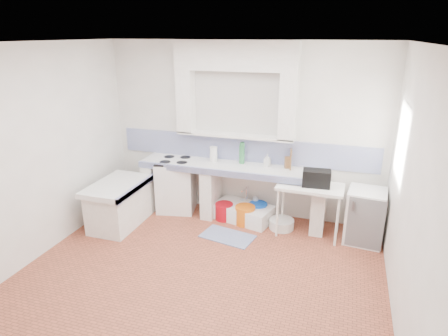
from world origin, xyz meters
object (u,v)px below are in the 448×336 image
(stove, at_px, (177,186))
(side_table, at_px, (309,210))
(fridge, at_px, (365,216))
(sink, at_px, (243,213))

(stove, relative_size, side_table, 0.90)
(side_table, bearing_deg, fridge, 5.08)
(stove, relative_size, sink, 0.92)
(sink, xyz_separation_m, fridge, (1.84, -0.13, 0.29))
(stove, distance_m, fridge, 3.04)
(stove, distance_m, side_table, 2.26)
(stove, height_order, sink, stove)
(stove, bearing_deg, fridge, -14.79)
(stove, height_order, side_table, stove)
(side_table, distance_m, fridge, 0.80)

